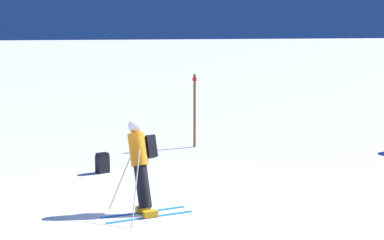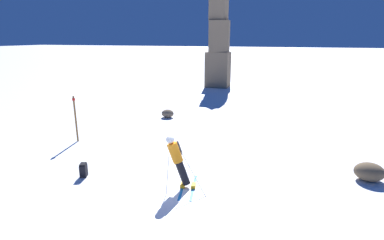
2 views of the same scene
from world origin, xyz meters
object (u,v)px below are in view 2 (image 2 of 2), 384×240
at_px(spare_backpack, 84,170).
at_px(exposed_boulder_0, 369,172).
at_px(rock_pillar, 219,45).
at_px(trail_marker, 75,117).
at_px(skier, 177,158).
at_px(exposed_boulder_1, 168,113).

relative_size(spare_backpack, exposed_boulder_0, 0.51).
xyz_separation_m(rock_pillar, trail_marker, (-2.61, -17.99, -2.89)).
distance_m(skier, exposed_boulder_1, 9.01).
bearing_deg(skier, rock_pillar, 88.12).
bearing_deg(exposed_boulder_0, spare_backpack, -163.66).
xyz_separation_m(spare_backpack, exposed_boulder_1, (-0.29, 8.50, 0.01)).
xyz_separation_m(skier, exposed_boulder_1, (-3.75, 8.15, -0.76)).
distance_m(spare_backpack, exposed_boulder_0, 10.03).
relative_size(rock_pillar, spare_backpack, 19.51).
distance_m(exposed_boulder_0, trail_marker, 12.35).
bearing_deg(exposed_boulder_0, exposed_boulder_1, 150.19).
relative_size(skier, exposed_boulder_0, 1.88).
bearing_deg(trail_marker, spare_backpack, -48.85).
relative_size(skier, rock_pillar, 0.19).
relative_size(skier, trail_marker, 0.84).
height_order(skier, exposed_boulder_1, skier).
relative_size(exposed_boulder_0, trail_marker, 0.45).
height_order(spare_backpack, exposed_boulder_1, exposed_boulder_1).
bearing_deg(skier, exposed_boulder_0, 10.30).
height_order(exposed_boulder_0, exposed_boulder_1, exposed_boulder_0).
relative_size(exposed_boulder_0, exposed_boulder_1, 1.27).
xyz_separation_m(exposed_boulder_0, exposed_boulder_1, (-9.91, 5.68, -0.07)).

